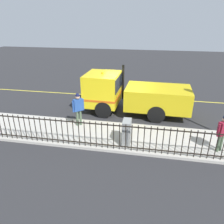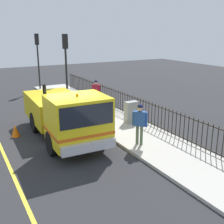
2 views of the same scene
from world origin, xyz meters
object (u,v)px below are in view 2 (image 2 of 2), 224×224
(pedestrian_distant, at_px, (96,90))
(traffic_light_mid, at_px, (37,50))
(worker_standing, at_px, (140,120))
(traffic_cone, at_px, (15,131))
(traffic_light_near, at_px, (66,56))
(utility_cabinet, at_px, (131,112))
(work_truck, at_px, (66,113))

(pedestrian_distant, height_order, traffic_light_mid, traffic_light_mid)
(worker_standing, height_order, pedestrian_distant, worker_standing)
(traffic_cone, bearing_deg, traffic_light_mid, 68.65)
(traffic_light_mid, distance_m, traffic_cone, 10.96)
(traffic_light_mid, xyz_separation_m, traffic_cone, (-3.85, -9.85, -2.91))
(traffic_light_near, height_order, utility_cabinet, traffic_light_near)
(work_truck, height_order, traffic_light_near, traffic_light_near)
(pedestrian_distant, distance_m, traffic_light_near, 2.75)
(worker_standing, distance_m, traffic_light_mid, 13.78)
(traffic_light_mid, bearing_deg, work_truck, 84.57)
(traffic_cone, bearing_deg, worker_standing, -41.46)
(traffic_light_near, relative_size, traffic_cone, 7.89)
(worker_standing, bearing_deg, pedestrian_distant, -54.74)
(traffic_light_near, xyz_separation_m, utility_cabinet, (1.76, -4.51, -2.54))
(traffic_cone, bearing_deg, work_truck, -40.09)
(worker_standing, distance_m, traffic_cone, 5.78)
(traffic_light_near, bearing_deg, work_truck, 72.85)
(utility_cabinet, height_order, traffic_cone, utility_cabinet)
(traffic_light_mid, distance_m, utility_cabinet, 11.41)
(pedestrian_distant, relative_size, traffic_light_near, 0.37)
(traffic_light_near, xyz_separation_m, traffic_light_mid, (0.04, 6.48, -0.03))
(pedestrian_distant, height_order, traffic_cone, pedestrian_distant)
(worker_standing, xyz_separation_m, pedestrian_distant, (1.20, 6.52, -0.06))
(work_truck, bearing_deg, worker_standing, 139.13)
(traffic_light_near, distance_m, traffic_light_mid, 6.49)
(traffic_light_near, bearing_deg, pedestrian_distant, 163.42)
(traffic_light_near, bearing_deg, worker_standing, 97.58)
(traffic_cone, bearing_deg, utility_cabinet, -11.68)
(traffic_light_mid, relative_size, traffic_cone, 7.82)
(traffic_light_mid, bearing_deg, traffic_cone, 72.85)
(worker_standing, bearing_deg, utility_cabinet, -70.63)
(work_truck, distance_m, traffic_light_near, 5.67)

